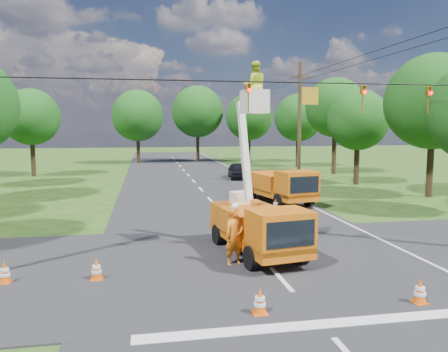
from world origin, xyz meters
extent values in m
plane|color=#214414|center=(0.00, 20.00, 0.00)|extent=(140.00, 140.00, 0.00)
cube|color=black|center=(0.00, 20.00, 0.00)|extent=(12.00, 100.00, 0.06)
cube|color=black|center=(0.00, 2.00, 0.00)|extent=(56.00, 10.00, 0.07)
cube|color=silver|center=(0.00, -3.20, 0.00)|extent=(9.00, 0.45, 0.02)
cube|color=silver|center=(5.60, 20.00, 0.00)|extent=(0.12, 90.00, 0.02)
cube|color=orange|center=(-0.04, 2.95, 0.65)|extent=(2.83, 5.63, 0.40)
cube|color=orange|center=(0.28, 1.05, 1.34)|extent=(2.20, 1.83, 1.34)
cube|color=black|center=(0.40, 0.30, 1.39)|extent=(1.69, 0.33, 0.85)
cube|color=orange|center=(-0.16, 3.66, 1.21)|extent=(2.62, 3.62, 0.90)
cylinder|color=black|center=(-0.69, 1.12, 0.41)|extent=(0.42, 0.86, 0.82)
cylinder|color=black|center=(1.17, 1.43, 0.41)|extent=(0.42, 0.86, 0.82)
cylinder|color=black|center=(-1.25, 4.48, 0.41)|extent=(0.42, 0.86, 0.82)
cylinder|color=black|center=(0.61, 4.79, 0.41)|extent=(0.42, 0.86, 0.82)
cube|color=silver|center=(-0.32, 4.63, 1.88)|extent=(0.77, 0.77, 0.49)
cube|color=silver|center=(-0.24, 4.14, 3.85)|extent=(0.44, 1.22, 3.89)
cube|color=silver|center=(-0.09, 3.22, 5.69)|extent=(0.98, 0.98, 0.85)
imported|color=#C6E526|center=(-0.09, 3.22, 6.28)|extent=(0.92, 0.74, 1.79)
cube|color=orange|center=(4.14, 13.49, 0.70)|extent=(3.31, 6.18, 0.44)
cube|color=orange|center=(4.57, 11.43, 1.47)|extent=(2.44, 2.07, 1.47)
cube|color=black|center=(4.74, 10.62, 1.51)|extent=(1.83, 0.44, 0.93)
cube|color=orange|center=(3.98, 14.25, 1.32)|extent=(2.99, 4.01, 0.98)
cylinder|color=black|center=(3.51, 11.46, 0.45)|extent=(0.49, 0.94, 0.90)
cylinder|color=black|center=(5.52, 11.88, 0.45)|extent=(0.49, 0.94, 0.90)
cylinder|color=black|center=(2.75, 15.09, 0.45)|extent=(0.49, 0.94, 0.90)
cylinder|color=black|center=(4.76, 15.52, 0.45)|extent=(0.49, 0.94, 0.90)
imported|color=orange|center=(-1.12, 1.79, 1.02)|extent=(0.86, 0.71, 2.03)
imported|color=black|center=(4.33, 26.50, 0.74)|extent=(2.16, 4.49, 1.48)
cone|color=#E5540C|center=(-1.30, -2.32, 0.38)|extent=(0.36, 0.36, 0.70)
cube|color=#E5540C|center=(-1.30, -2.32, 0.04)|extent=(0.38, 0.38, 0.04)
cylinder|color=white|center=(-1.30, -2.32, 0.44)|extent=(0.26, 0.26, 0.09)
cylinder|color=white|center=(-1.30, -2.32, 0.29)|extent=(0.31, 0.31, 0.09)
cone|color=#E5540C|center=(3.13, -2.43, 0.38)|extent=(0.36, 0.36, 0.70)
cube|color=#E5540C|center=(3.13, -2.43, 0.04)|extent=(0.38, 0.38, 0.04)
cylinder|color=white|center=(3.13, -2.43, 0.44)|extent=(0.26, 0.26, 0.09)
cylinder|color=white|center=(3.13, -2.43, 0.29)|extent=(0.31, 0.31, 0.09)
cone|color=#E5540C|center=(2.13, 8.21, 0.38)|extent=(0.36, 0.36, 0.70)
cube|color=#E5540C|center=(2.13, 8.21, 0.04)|extent=(0.38, 0.38, 0.04)
cylinder|color=white|center=(2.13, 8.21, 0.44)|extent=(0.26, 0.26, 0.09)
cylinder|color=white|center=(2.13, 8.21, 0.29)|extent=(0.31, 0.31, 0.09)
cone|color=#E5540C|center=(3.14, 10.91, 0.38)|extent=(0.36, 0.36, 0.70)
cube|color=#E5540C|center=(3.14, 10.91, 0.04)|extent=(0.38, 0.38, 0.04)
cylinder|color=white|center=(3.14, 10.91, 0.44)|extent=(0.26, 0.26, 0.09)
cylinder|color=white|center=(3.14, 10.91, 0.29)|extent=(0.31, 0.31, 0.09)
cone|color=#E5540C|center=(-5.68, 1.03, 0.38)|extent=(0.36, 0.36, 0.70)
cube|color=#E5540C|center=(-5.68, 1.03, 0.04)|extent=(0.38, 0.38, 0.04)
cylinder|color=white|center=(-5.68, 1.03, 0.44)|extent=(0.26, 0.26, 0.09)
cylinder|color=white|center=(-5.68, 1.03, 0.29)|extent=(0.31, 0.31, 0.09)
cone|color=#E5540C|center=(-8.41, 1.22, 0.38)|extent=(0.36, 0.36, 0.70)
cube|color=#E5540C|center=(-8.41, 1.22, 0.04)|extent=(0.38, 0.38, 0.04)
cylinder|color=white|center=(-8.41, 1.22, 0.44)|extent=(0.26, 0.26, 0.09)
cylinder|color=white|center=(-8.41, 1.22, 0.29)|extent=(0.31, 0.31, 0.09)
cone|color=#E5540C|center=(3.27, 17.48, 0.38)|extent=(0.36, 0.36, 0.70)
cube|color=#E5540C|center=(3.27, 17.48, 0.04)|extent=(0.38, 0.38, 0.04)
cylinder|color=white|center=(3.27, 17.48, 0.44)|extent=(0.26, 0.26, 0.09)
cylinder|color=white|center=(3.27, 17.48, 0.29)|extent=(0.31, 0.31, 0.09)
cone|color=#E5540C|center=(-0.36, 2.29, 0.38)|extent=(0.36, 0.36, 0.70)
cube|color=#E5540C|center=(-0.36, 2.29, 0.04)|extent=(0.38, 0.38, 0.04)
cylinder|color=white|center=(-0.36, 2.29, 0.44)|extent=(0.26, 0.26, 0.09)
cylinder|color=white|center=(-0.36, 2.29, 0.29)|extent=(0.31, 0.31, 0.09)
cylinder|color=#4C3823|center=(8.50, 22.00, 5.00)|extent=(0.30, 0.30, 10.00)
cube|color=#4C3823|center=(8.50, 22.00, 8.80)|extent=(1.80, 0.12, 0.12)
cylinder|color=#4C3823|center=(8.50, 42.00, 5.00)|extent=(0.30, 0.30, 10.00)
cube|color=#4C3823|center=(8.50, 42.00, 8.80)|extent=(1.80, 0.12, 0.12)
cylinder|color=black|center=(-0.50, 2.00, 6.30)|extent=(18.00, 0.04, 0.04)
cube|color=#BB8916|center=(1.60, 2.00, 5.85)|extent=(0.60, 0.05, 0.60)
imported|color=#BB8916|center=(-0.60, 2.00, 5.75)|extent=(0.16, 0.20, 1.00)
sphere|color=#FF0C0C|center=(-0.60, 1.88, 6.00)|extent=(0.14, 0.14, 0.14)
imported|color=#BB8916|center=(3.60, 2.00, 5.75)|extent=(0.16, 0.20, 1.00)
sphere|color=#FF0C0C|center=(3.60, 1.88, 6.00)|extent=(0.14, 0.14, 0.14)
imported|color=#BB8916|center=(6.20, 2.00, 5.75)|extent=(0.16, 0.20, 1.00)
sphere|color=#FF0C0C|center=(6.20, 1.88, 6.00)|extent=(0.14, 0.14, 0.14)
cylinder|color=#382616|center=(-14.80, 32.00, 2.02)|extent=(0.44, 0.44, 4.05)
sphere|color=#144713|center=(-14.80, 32.00, 5.70)|extent=(5.40, 5.40, 5.40)
cylinder|color=#382616|center=(15.00, 14.00, 2.29)|extent=(0.44, 0.44, 4.58)
sphere|color=#144713|center=(15.00, 14.00, 6.45)|extent=(6.40, 6.40, 6.40)
cylinder|color=#382616|center=(13.20, 21.00, 1.89)|extent=(0.44, 0.44, 3.78)
sphere|color=#144713|center=(13.20, 21.00, 5.33)|extent=(5.00, 5.00, 5.00)
cylinder|color=#382616|center=(14.80, 29.00, 2.38)|extent=(0.44, 0.44, 4.75)
sphere|color=#144713|center=(14.80, 29.00, 6.70)|extent=(6.00, 6.00, 6.00)
cylinder|color=#382616|center=(13.80, 37.00, 2.07)|extent=(0.44, 0.44, 4.14)
sphere|color=#144713|center=(13.80, 37.00, 5.83)|extent=(5.60, 5.60, 5.60)
cylinder|color=#382616|center=(-5.00, 45.00, 2.20)|extent=(0.44, 0.44, 4.40)
sphere|color=#144713|center=(-5.00, 45.00, 6.20)|extent=(6.60, 6.60, 6.60)
cylinder|color=#382616|center=(3.00, 47.00, 2.42)|extent=(0.44, 0.44, 4.84)
sphere|color=#144713|center=(3.00, 47.00, 6.82)|extent=(7.00, 7.00, 7.00)
cylinder|color=#382616|center=(9.50, 44.00, 2.16)|extent=(0.44, 0.44, 4.31)
sphere|color=#144713|center=(9.50, 44.00, 6.08)|extent=(6.20, 6.20, 6.20)
camera|label=1|loc=(-4.10, -12.66, 4.78)|focal=35.00mm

